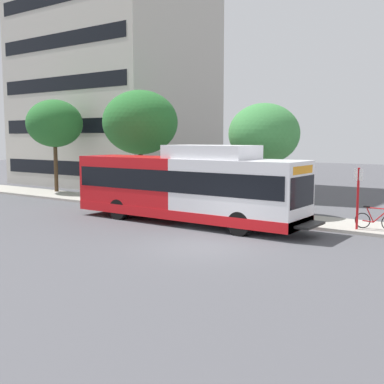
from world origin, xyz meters
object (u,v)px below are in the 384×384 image
object	(u,v)px
transit_bus	(186,187)
street_tree_near_stop	(264,134)
bus_stop_sign_pole	(358,194)
street_tree_far_block	(55,124)
street_tree_mid_block	(140,122)
bicycle_parked	(376,220)

from	to	relation	value
transit_bus	street_tree_near_stop	distance (m)	5.07
bus_stop_sign_pole	street_tree_far_block	world-z (taller)	street_tree_far_block
transit_bus	street_tree_mid_block	xyz separation A→B (m)	(4.36, 6.71, 3.19)
bicycle_parked	street_tree_near_stop	size ratio (longest dim) A/B	0.32
street_tree_mid_block	street_tree_near_stop	bearing A→B (deg)	-92.43
transit_bus	bus_stop_sign_pole	world-z (taller)	transit_bus
street_tree_mid_block	transit_bus	bearing A→B (deg)	-123.01
bus_stop_sign_pole	street_tree_mid_block	bearing A→B (deg)	81.83
transit_bus	bicycle_parked	distance (m)	8.41
bus_stop_sign_pole	bicycle_parked	size ratio (longest dim) A/B	1.48
street_tree_near_stop	street_tree_mid_block	distance (m)	8.66
bicycle_parked	street_tree_far_block	size ratio (longest dim) A/B	0.27
street_tree_mid_block	street_tree_far_block	distance (m)	8.03
bicycle_parked	street_tree_mid_block	size ratio (longest dim) A/B	0.26
bicycle_parked	street_tree_near_stop	distance (m)	7.05
bus_stop_sign_pole	street_tree_mid_block	world-z (taller)	street_tree_mid_block
transit_bus	street_tree_far_block	size ratio (longest dim) A/B	1.88
transit_bus	street_tree_mid_block	bearing A→B (deg)	56.99
street_tree_far_block	transit_bus	bearing A→B (deg)	-106.29
bicycle_parked	street_tree_near_stop	world-z (taller)	street_tree_near_stop
bicycle_parked	bus_stop_sign_pole	bearing A→B (deg)	120.87
bus_stop_sign_pole	street_tree_near_stop	size ratio (longest dim) A/B	0.47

